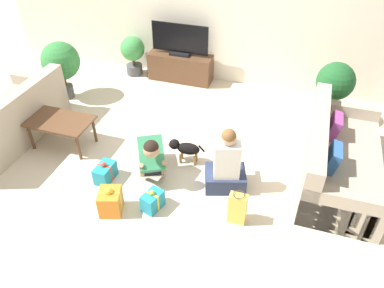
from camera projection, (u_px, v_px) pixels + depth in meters
The scene contains 17 objects.
ground_plane at pixel (160, 159), 5.40m from camera, with size 16.00×16.00×0.00m, color beige.
wall_back at pixel (212, 11), 6.57m from camera, with size 8.40×0.06×2.60m.
sofa_left at pixel (6, 124), 5.60m from camera, with size 0.94×2.06×0.84m.
sofa_right at pixel (337, 160), 4.94m from camera, with size 0.94×2.06×0.84m.
coffee_table at pixel (60, 123), 5.43m from camera, with size 0.91×0.56×0.45m.
tv_console at pixel (180, 67), 7.14m from camera, with size 1.21×0.39×0.52m.
tv at pixel (180, 41), 6.82m from camera, with size 1.07×0.20×0.59m.
potted_plant_corner_right at pixel (335, 85), 5.78m from camera, with size 0.59×0.59×1.01m.
potted_plant_back_left at pixel (133, 52), 7.21m from camera, with size 0.46×0.46×0.76m.
potted_plant_corner_left at pixel (61, 62), 6.36m from camera, with size 0.65×0.65×1.03m.
person_kneeling at pixel (151, 155), 4.94m from camera, with size 0.62×0.79×0.76m.
person_sitting at pixel (226, 167), 4.75m from camera, with size 0.62×0.58×0.95m.
dog at pixel (185, 148), 5.22m from camera, with size 0.53×0.18×0.36m.
gift_box_a at pixel (110, 201), 4.53m from camera, with size 0.33×0.35×0.38m.
gift_box_b at pixel (153, 201), 4.59m from camera, with size 0.25×0.31×0.29m.
gift_box_c at pixel (105, 172), 5.00m from camera, with size 0.21×0.33×0.29m.
gift_bag_a at pixel (237, 208), 4.37m from camera, with size 0.21×0.14×0.45m.
Camera 1 is at (1.71, -3.78, 3.49)m, focal length 35.00 mm.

